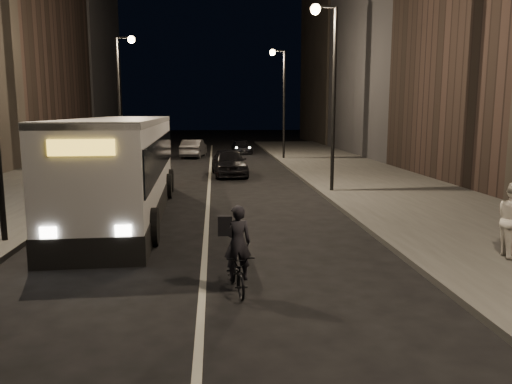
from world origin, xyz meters
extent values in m
plane|color=black|center=(0.00, 0.00, 0.00)|extent=(180.00, 180.00, 0.00)
cube|color=#3C3C3A|center=(8.50, 14.00, 0.08)|extent=(7.00, 70.00, 0.16)
cube|color=#3C3C3A|center=(-8.50, 14.00, 0.08)|extent=(7.00, 70.00, 0.16)
cube|color=black|center=(16.00, 27.50, 10.50)|extent=(8.00, 61.00, 21.00)
cylinder|color=black|center=(5.60, 12.00, 4.16)|extent=(0.16, 0.16, 8.00)
cube|color=black|center=(5.15, 12.00, 8.16)|extent=(0.90, 0.08, 0.08)
sphere|color=#FFD18C|center=(4.70, 12.00, 8.06)|extent=(0.44, 0.44, 0.44)
cylinder|color=black|center=(5.60, 28.00, 4.16)|extent=(0.16, 0.16, 8.00)
cube|color=black|center=(5.15, 28.00, 8.16)|extent=(0.90, 0.08, 0.08)
sphere|color=#FFD18C|center=(4.70, 28.00, 8.06)|extent=(0.44, 0.44, 0.44)
cylinder|color=black|center=(-5.60, 22.00, 4.16)|extent=(0.16, 0.16, 8.00)
cube|color=black|center=(-5.15, 22.00, 8.16)|extent=(0.90, 0.08, 0.08)
sphere|color=#FFD18C|center=(-4.70, 22.00, 8.06)|extent=(0.44, 0.44, 0.44)
cube|color=silver|center=(-2.99, 8.11, 1.72)|extent=(3.14, 12.97, 3.43)
cube|color=black|center=(-2.99, 8.11, 2.20)|extent=(3.21, 12.54, 1.23)
cube|color=silver|center=(-2.99, 8.11, 3.38)|extent=(3.16, 12.97, 0.19)
cube|color=gold|center=(-2.76, 1.68, 2.90)|extent=(1.51, 0.18, 0.38)
cylinder|color=black|center=(-4.17, 3.56, 0.54)|extent=(0.41, 1.09, 1.07)
cylinder|color=black|center=(-1.49, 3.66, 0.54)|extent=(0.41, 1.09, 1.07)
cylinder|color=black|center=(-4.48, 12.14, 0.54)|extent=(0.41, 1.09, 1.07)
cylinder|color=black|center=(-1.80, 12.24, 0.54)|extent=(0.41, 1.09, 1.07)
imported|color=black|center=(0.73, -0.13, 0.43)|extent=(0.77, 1.69, 0.86)
imported|color=black|center=(0.73, -0.33, 1.10)|extent=(0.61, 0.44, 1.56)
imported|color=black|center=(1.13, 18.79, 0.79)|extent=(2.18, 4.76, 1.58)
imported|color=#323235|center=(-1.41, 30.83, 0.73)|extent=(2.11, 4.59, 1.46)
imported|color=black|center=(2.72, 34.42, 0.56)|extent=(1.87, 3.99, 1.12)
camera|label=1|loc=(0.29, -10.10, 3.72)|focal=35.00mm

